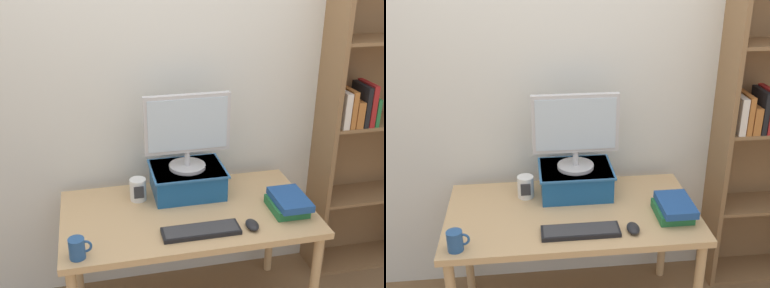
% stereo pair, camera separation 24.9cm
% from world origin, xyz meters
% --- Properties ---
extents(back_wall, '(7.00, 0.08, 2.60)m').
position_xyz_m(back_wall, '(0.00, 0.48, 1.30)').
color(back_wall, silver).
rests_on(back_wall, ground_plane).
extents(desk, '(1.35, 0.74, 0.73)m').
position_xyz_m(desk, '(0.00, 0.00, 0.65)').
color(desk, tan).
rests_on(desk, ground_plane).
extents(riser_box, '(0.42, 0.32, 0.16)m').
position_xyz_m(riser_box, '(0.04, 0.20, 0.81)').
color(riser_box, '#195189').
rests_on(riser_box, desk).
extents(computer_monitor, '(0.48, 0.21, 0.43)m').
position_xyz_m(computer_monitor, '(0.04, 0.20, 1.12)').
color(computer_monitor, '#B7B7BA').
rests_on(computer_monitor, riser_box).
extents(keyboard, '(0.39, 0.12, 0.02)m').
position_xyz_m(keyboard, '(0.02, -0.22, 0.74)').
color(keyboard, black).
rests_on(keyboard, desk).
extents(computer_mouse, '(0.06, 0.10, 0.04)m').
position_xyz_m(computer_mouse, '(0.28, -0.23, 0.75)').
color(computer_mouse, black).
rests_on(computer_mouse, desk).
extents(book_stack, '(0.19, 0.25, 0.09)m').
position_xyz_m(book_stack, '(0.53, -0.11, 0.77)').
color(book_stack, '#236B38').
rests_on(book_stack, desk).
extents(coffee_mug, '(0.11, 0.08, 0.10)m').
position_xyz_m(coffee_mug, '(-0.58, -0.29, 0.78)').
color(coffee_mug, '#234C84').
rests_on(coffee_mug, desk).
extents(desk_speaker, '(0.09, 0.10, 0.13)m').
position_xyz_m(desk_speaker, '(-0.24, 0.18, 0.79)').
color(desk_speaker, silver).
rests_on(desk_speaker, desk).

